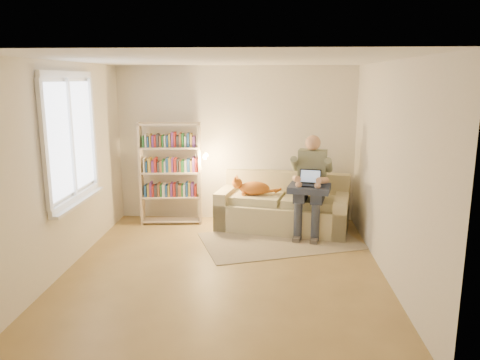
# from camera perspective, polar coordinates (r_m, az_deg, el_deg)

# --- Properties ---
(floor) EXTENTS (4.50, 4.50, 0.00)m
(floor) POSITION_cam_1_polar(r_m,az_deg,el_deg) (6.10, -1.94, -10.78)
(floor) COLOR olive
(floor) RESTS_ON ground
(ceiling) EXTENTS (4.00, 4.50, 0.02)m
(ceiling) POSITION_cam_1_polar(r_m,az_deg,el_deg) (5.62, -2.14, 14.42)
(ceiling) COLOR white
(ceiling) RESTS_ON wall_back
(wall_left) EXTENTS (0.02, 4.50, 2.60)m
(wall_left) POSITION_cam_1_polar(r_m,az_deg,el_deg) (6.23, -20.67, 1.42)
(wall_left) COLOR silver
(wall_left) RESTS_ON floor
(wall_right) EXTENTS (0.02, 4.50, 2.60)m
(wall_right) POSITION_cam_1_polar(r_m,az_deg,el_deg) (5.88, 17.76, 1.01)
(wall_right) COLOR silver
(wall_right) RESTS_ON floor
(wall_back) EXTENTS (4.00, 0.02, 2.60)m
(wall_back) POSITION_cam_1_polar(r_m,az_deg,el_deg) (7.93, -0.51, 4.39)
(wall_back) COLOR silver
(wall_back) RESTS_ON floor
(wall_front) EXTENTS (4.00, 0.02, 2.60)m
(wall_front) POSITION_cam_1_polar(r_m,az_deg,el_deg) (3.55, -5.44, -5.64)
(wall_front) COLOR silver
(wall_front) RESTS_ON floor
(window) EXTENTS (0.12, 1.52, 1.69)m
(window) POSITION_cam_1_polar(r_m,az_deg,el_deg) (6.38, -19.57, 2.42)
(window) COLOR white
(window) RESTS_ON wall_left
(sofa) EXTENTS (2.21, 1.34, 0.88)m
(sofa) POSITION_cam_1_polar(r_m,az_deg,el_deg) (7.62, 5.27, -3.53)
(sofa) COLOR #C2B589
(sofa) RESTS_ON floor
(person) EXTENTS (0.55, 0.76, 1.54)m
(person) POSITION_cam_1_polar(r_m,az_deg,el_deg) (7.28, 8.62, 0.01)
(person) COLOR gray
(person) RESTS_ON sofa
(cat) EXTENTS (0.75, 0.35, 0.27)m
(cat) POSITION_cam_1_polar(r_m,az_deg,el_deg) (7.51, 1.37, -0.92)
(cat) COLOR orange
(cat) RESTS_ON sofa
(blanket) EXTENTS (0.70, 0.62, 0.10)m
(blanket) POSITION_cam_1_polar(r_m,az_deg,el_deg) (7.15, 8.72, -1.03)
(blanket) COLOR #293147
(blanket) RESTS_ON person
(laptop) EXTENTS (0.37, 0.35, 0.27)m
(laptop) POSITION_cam_1_polar(r_m,az_deg,el_deg) (7.13, 8.76, -0.15)
(laptop) COLOR black
(laptop) RESTS_ON blanket
(bookshelf) EXTENTS (1.14, 0.34, 1.70)m
(bookshelf) POSITION_cam_1_polar(r_m,az_deg,el_deg) (7.79, -8.45, 1.42)
(bookshelf) COLOR beige
(bookshelf) RESTS_ON floor
(rug) EXTENTS (2.58, 2.01, 0.01)m
(rug) POSITION_cam_1_polar(r_m,az_deg,el_deg) (7.09, 4.94, -7.40)
(rug) COLOR gray
(rug) RESTS_ON floor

